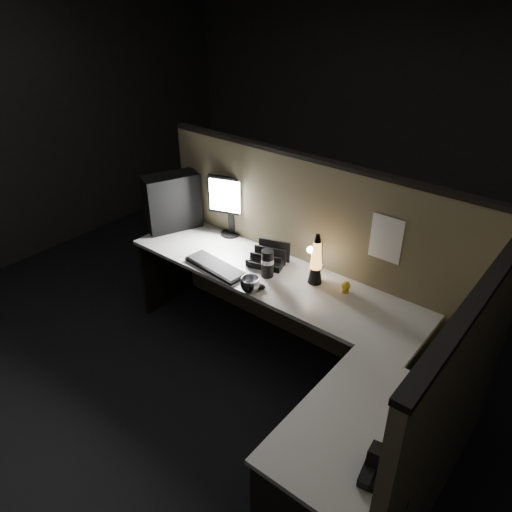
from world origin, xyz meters
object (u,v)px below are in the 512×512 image
Objects in this scene: monitor at (231,201)px; lava_lamp at (316,263)px; keyboard at (216,267)px; desk_phone at (389,470)px; pc_tower at (172,202)px.

monitor is 1.32× the size of lava_lamp.
lava_lamp is at bearing -30.07° from monitor.
desk_phone reaches higher than keyboard.
monitor is 2.39m from desk_phone.
pc_tower reaches higher than keyboard.
desk_phone is at bearing -0.26° from pc_tower.
monitor reaches higher than lava_lamp.
keyboard is 1.34× the size of lava_lamp.
keyboard is 2.00× the size of desk_phone.
monitor is 0.98× the size of keyboard.
monitor reaches higher than pc_tower.
monitor is at bearing 137.54° from desk_phone.
lava_lamp is 1.54m from desk_phone.
pc_tower is at bearing 146.62° from desk_phone.
keyboard is 1.91m from desk_phone.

